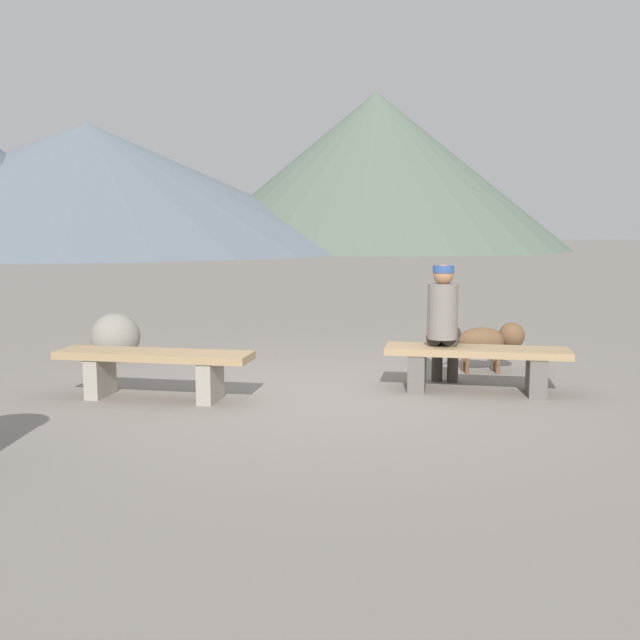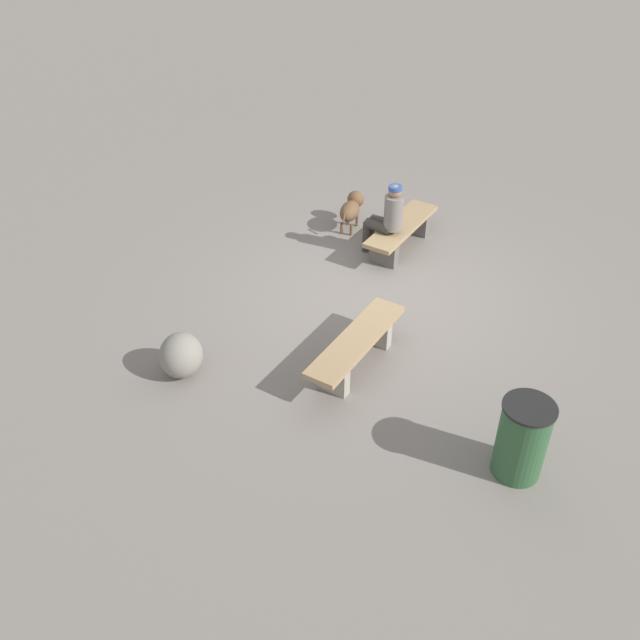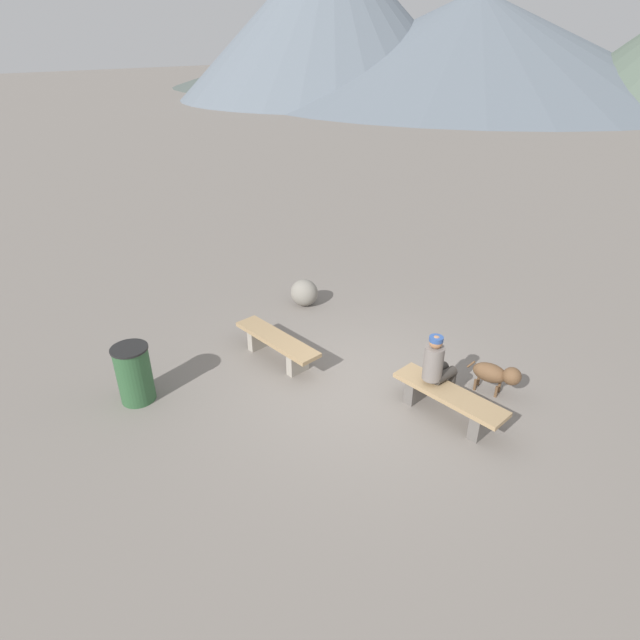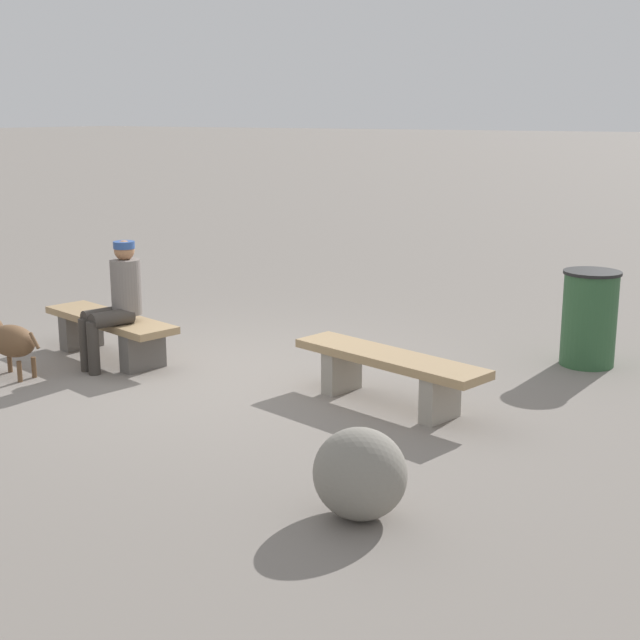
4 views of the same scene
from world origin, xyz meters
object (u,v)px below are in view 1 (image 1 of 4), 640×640
(dog, at_px, (491,340))
(boulder, at_px, (115,337))
(seated_person, at_px, (443,320))
(bench_left, at_px, (154,365))
(bench_right, at_px, (476,362))

(dog, distance_m, boulder, 4.30)
(seated_person, height_order, boulder, seated_person)
(bench_left, bearing_deg, dog, 30.97)
(bench_right, relative_size, boulder, 3.09)
(bench_right, distance_m, dog, 1.01)
(bench_left, height_order, dog, dog)
(boulder, bearing_deg, bench_left, -67.71)
(seated_person, distance_m, boulder, 3.90)
(seated_person, xyz_separation_m, boulder, (-3.51, 1.65, -0.39))
(bench_right, relative_size, dog, 2.14)
(dog, relative_size, boulder, 1.44)
(bench_left, xyz_separation_m, bench_right, (2.99, 0.14, -0.02))
(bench_right, distance_m, boulder, 4.21)
(bench_right, height_order, boulder, boulder)
(boulder, bearing_deg, seated_person, -25.14)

